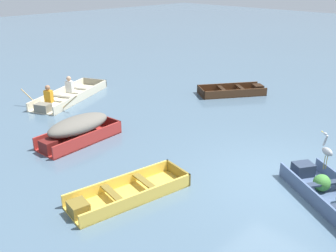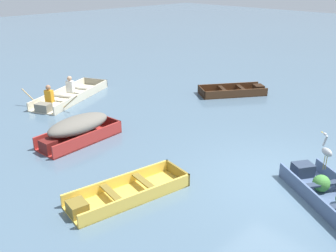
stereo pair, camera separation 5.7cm
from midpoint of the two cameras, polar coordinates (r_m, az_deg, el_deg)
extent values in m
plane|color=slate|center=(9.31, 16.93, -8.06)|extent=(80.00, 80.00, 0.00)
cube|color=#475B7F|center=(8.85, 24.06, -10.72)|extent=(2.29, 2.89, 0.04)
cube|color=#475B7F|center=(8.50, 21.56, -10.50)|extent=(1.45, 2.39, 0.35)
cube|color=#273246|center=(9.58, 20.00, -6.27)|extent=(0.58, 0.55, 0.31)
cube|color=#273246|center=(9.00, 22.74, -8.12)|extent=(0.88, 0.61, 0.04)
sphere|color=#428438|center=(9.06, 22.50, -8.06)|extent=(0.38, 0.38, 0.38)
cube|color=#4C2D19|center=(15.40, 9.82, 4.87)|extent=(2.73, 2.29, 0.04)
cube|color=#4C2D19|center=(15.79, 9.26, 5.88)|extent=(2.20, 1.50, 0.33)
cube|color=#4C2D19|center=(14.94, 10.47, 4.84)|extent=(2.20, 1.50, 0.33)
cube|color=black|center=(14.97, 5.23, 5.17)|extent=(0.60, 0.86, 0.33)
cube|color=black|center=(15.78, 13.71, 5.58)|extent=(0.55, 0.57, 0.29)
cube|color=black|center=(15.48, 11.24, 5.72)|extent=(0.64, 0.84, 0.04)
cube|color=black|center=(15.21, 8.48, 5.61)|extent=(0.64, 0.84, 0.04)
cube|color=#E5BC47|center=(8.40, -5.81, -10.48)|extent=(2.83, 1.31, 0.04)
cube|color=#E5BC47|center=(8.02, -4.28, -11.05)|extent=(2.70, 0.47, 0.31)
cube|color=#E5BC47|center=(8.65, -7.29, -8.46)|extent=(2.70, 0.47, 0.31)
cube|color=olive|center=(8.97, 1.60, -7.10)|extent=(0.19, 0.90, 0.31)
cube|color=olive|center=(7.91, -13.43, -12.06)|extent=(0.42, 0.46, 0.28)
cube|color=olive|center=(8.13, -8.39, -10.09)|extent=(0.28, 0.82, 0.04)
cube|color=olive|center=(8.47, -3.46, -8.45)|extent=(0.28, 0.82, 0.04)
cube|color=#AD2D28|center=(11.22, -13.10, -2.14)|extent=(2.50, 1.15, 0.04)
cube|color=#AD2D28|center=(10.82, -11.74, -1.96)|extent=(2.43, 0.27, 0.38)
cube|color=#AD2D28|center=(11.49, -14.52, -0.76)|extent=(2.43, 0.27, 0.38)
cube|color=maroon|center=(11.83, -8.61, 0.41)|extent=(0.13, 0.94, 0.38)
cube|color=maroon|center=(10.63, -17.60, -2.93)|extent=(0.40, 0.45, 0.34)
cube|color=maroon|center=(10.93, -14.73, -1.46)|extent=(0.23, 0.85, 0.04)
cube|color=maroon|center=(11.32, -11.75, -0.34)|extent=(0.23, 0.85, 0.04)
ellipsoid|color=#6B665B|center=(11.03, -13.32, 0.24)|extent=(2.06, 1.07, 0.47)
cube|color=beige|center=(15.14, -14.40, 4.18)|extent=(3.86, 2.62, 0.04)
cube|color=beige|center=(14.80, -12.69, 4.51)|extent=(3.40, 1.63, 0.33)
cube|color=beige|center=(15.41, -16.14, 4.87)|extent=(3.40, 1.63, 0.33)
cube|color=gray|center=(16.58, -10.92, 6.55)|extent=(0.53, 1.06, 0.33)
cube|color=gray|center=(13.82, -18.32, 2.70)|extent=(0.54, 0.62, 0.29)
cube|color=gray|center=(14.64, -15.70, 4.35)|extent=(0.59, 1.01, 0.04)
cube|color=gray|center=(15.52, -13.34, 5.58)|extent=(0.59, 1.01, 0.04)
cube|color=white|center=(15.01, -14.57, 5.86)|extent=(0.28, 0.33, 0.44)
sphere|color=tan|center=(14.93, -14.69, 7.04)|extent=(0.18, 0.18, 0.18)
cube|color=orange|center=(14.01, -17.54, 4.37)|extent=(0.28, 0.33, 0.44)
sphere|color=#9E7051|center=(13.92, -17.69, 5.62)|extent=(0.18, 0.18, 0.18)
cylinder|color=tan|center=(13.54, -14.53, 3.61)|extent=(0.31, 0.60, 0.55)
cylinder|color=tan|center=(14.58, -20.23, 4.26)|extent=(0.31, 0.60, 0.55)
cylinder|color=olive|center=(9.16, 22.83, -5.19)|extent=(0.02, 0.02, 0.35)
cylinder|color=olive|center=(9.19, 23.13, -5.13)|extent=(0.02, 0.02, 0.35)
ellipsoid|color=#93999E|center=(9.07, 23.23, -3.67)|extent=(0.28, 0.35, 0.18)
cylinder|color=#93999E|center=(9.06, 23.00, -2.10)|extent=(0.10, 0.12, 0.28)
ellipsoid|color=#93999E|center=(9.03, 22.99, -1.13)|extent=(0.11, 0.13, 0.06)
cone|color=gold|center=(9.09, 22.70, -0.94)|extent=(0.07, 0.10, 0.02)
camera|label=1|loc=(0.03, -89.85, 0.06)|focal=40.00mm
camera|label=2|loc=(0.03, 90.15, -0.06)|focal=40.00mm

